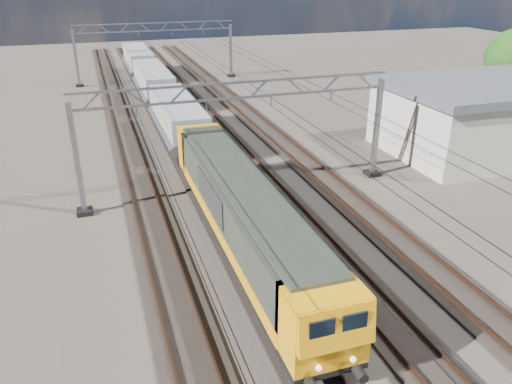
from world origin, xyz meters
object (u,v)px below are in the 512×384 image
object	(u,v)px
catenary_gantry_far	(156,50)
industrial_shed	(503,114)
catenary_gantry_mid	(240,134)
hopper_wagon_lead	(178,118)
locomotive	(242,211)
hopper_wagon_third	(138,60)
hopper_wagon_mid	(153,82)

from	to	relation	value
catenary_gantry_far	industrial_shed	distance (m)	40.51
catenary_gantry_mid	industrial_shed	bearing A→B (deg)	5.19
hopper_wagon_lead	industrial_shed	xyz separation A→B (m)	(24.00, -8.71, 0.49)
hopper_wagon_lead	industrial_shed	size ratio (longest dim) A/B	0.70
catenary_gantry_mid	hopper_wagon_lead	size ratio (longest dim) A/B	1.53
locomotive	catenary_gantry_mid	bearing A→B (deg)	74.02
locomotive	industrial_shed	size ratio (longest dim) A/B	1.13
hopper_wagon_lead	hopper_wagon_third	size ratio (longest dim) A/B	1.00
catenary_gantry_mid	hopper_wagon_third	bearing A→B (deg)	92.93
hopper_wagon_mid	hopper_wagon_third	distance (m)	14.20
locomotive	hopper_wagon_third	world-z (taller)	locomotive
catenary_gantry_far	hopper_wagon_lead	size ratio (longest dim) A/B	1.53
locomotive	hopper_wagon_third	bearing A→B (deg)	90.00
catenary_gantry_far	hopper_wagon_third	bearing A→B (deg)	122.74
hopper_wagon_lead	catenary_gantry_mid	bearing A→B (deg)	-79.42
catenary_gantry_far	hopper_wagon_lead	xyz separation A→B (m)	(-2.00, -25.29, -1.67)
hopper_wagon_mid	industrial_shed	size ratio (longest dim) A/B	0.70
locomotive	hopper_wagon_lead	size ratio (longest dim) A/B	1.62
catenary_gantry_mid	locomotive	distance (m)	7.44
catenary_gantry_far	industrial_shed	bearing A→B (deg)	-57.09
hopper_wagon_lead	industrial_shed	world-z (taller)	industrial_shed
hopper_wagon_lead	hopper_wagon_mid	xyz separation A→B (m)	(0.00, 14.20, 0.00)
industrial_shed	hopper_wagon_lead	bearing A→B (deg)	160.05
catenary_gantry_far	locomotive	bearing A→B (deg)	-92.66
hopper_wagon_mid	industrial_shed	xyz separation A→B (m)	(24.00, -22.91, 0.49)
locomotive	hopper_wagon_third	size ratio (longest dim) A/B	1.62
locomotive	hopper_wagon_mid	distance (m)	31.90
catenary_gantry_mid	catenary_gantry_far	size ratio (longest dim) A/B	1.00
catenary_gantry_mid	locomotive	world-z (taller)	catenary_gantry_mid
catenary_gantry_far	hopper_wagon_lead	world-z (taller)	catenary_gantry_far
catenary_gantry_mid	hopper_wagon_mid	xyz separation A→B (m)	(-2.00, 24.91, -1.67)
catenary_gantry_mid	hopper_wagon_mid	bearing A→B (deg)	94.59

